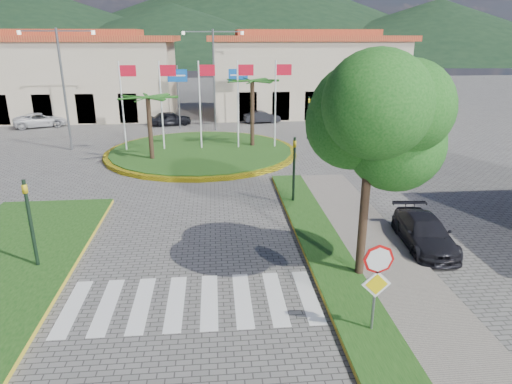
{
  "coord_description": "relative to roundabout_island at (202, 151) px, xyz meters",
  "views": [
    {
      "loc": [
        0.91,
        -7.94,
        7.55
      ],
      "look_at": [
        2.37,
        8.0,
        2.03
      ],
      "focal_mm": 32.0,
      "sensor_mm": 36.0,
      "label": 1
    }
  ],
  "objects": [
    {
      "name": "crosswalk",
      "position": [
        -0.0,
        -18.0,
        -0.16
      ],
      "size": [
        8.0,
        3.0,
        0.01
      ],
      "primitive_type": "cube",
      "color": "silver",
      "rests_on": "ground"
    },
    {
      "name": "hill_near_back",
      "position": [
        -10.0,
        108.0,
        7.83
      ],
      "size": [
        110.0,
        110.0,
        16.0
      ],
      "primitive_type": "cone",
      "color": "black",
      "rests_on": "ground"
    },
    {
      "name": "traffic_light_far",
      "position": [
        8.0,
        4.0,
        1.77
      ],
      "size": [
        0.18,
        0.15,
        3.2
      ],
      "color": "black",
      "rests_on": "ground"
    },
    {
      "name": "traffic_light_right",
      "position": [
        4.5,
        -10.0,
        1.77
      ],
      "size": [
        0.15,
        0.18,
        3.2
      ],
      "color": "black",
      "rests_on": "ground"
    },
    {
      "name": "building_left",
      "position": [
        -14.0,
        16.0,
        3.73
      ],
      "size": [
        23.32,
        9.54,
        8.05
      ],
      "color": "beige",
      "rests_on": "ground"
    },
    {
      "name": "hill_far_mid",
      "position": [
        15.0,
        138.0,
        14.83
      ],
      "size": [
        180.0,
        180.0,
        30.0
      ],
      "primitive_type": "cone",
      "color": "black",
      "rests_on": "ground"
    },
    {
      "name": "direction_sign_east",
      "position": [
        3.0,
        8.97,
        3.36
      ],
      "size": [
        1.6,
        0.14,
        5.2
      ],
      "color": "slate",
      "rests_on": "ground"
    },
    {
      "name": "direction_sign_west",
      "position": [
        -2.0,
        8.97,
        3.36
      ],
      "size": [
        1.6,
        0.14,
        5.2
      ],
      "color": "slate",
      "rests_on": "ground"
    },
    {
      "name": "car_dark_b",
      "position": [
        5.21,
        11.03,
        0.37
      ],
      "size": [
        3.4,
        1.6,
        1.08
      ],
      "primitive_type": "imported",
      "rotation": [
        0.0,
        0.0,
        1.71
      ],
      "color": "black",
      "rests_on": "ground"
    },
    {
      "name": "traffic_light_left",
      "position": [
        -5.2,
        -15.5,
        1.77
      ],
      "size": [
        0.15,
        0.18,
        3.2
      ],
      "color": "black",
      "rests_on": "ground"
    },
    {
      "name": "street_lamp_centre",
      "position": [
        1.0,
        8.0,
        4.33
      ],
      "size": [
        4.8,
        0.16,
        8.0
      ],
      "color": "slate",
      "rests_on": "ground"
    },
    {
      "name": "building_right",
      "position": [
        10.0,
        16.0,
        3.73
      ],
      "size": [
        19.08,
        9.54,
        8.05
      ],
      "color": "beige",
      "rests_on": "ground"
    },
    {
      "name": "car_dark_a",
      "position": [
        -2.93,
        10.58,
        0.44
      ],
      "size": [
        3.82,
        2.16,
        1.22
      ],
      "primitive_type": "imported",
      "rotation": [
        0.0,
        0.0,
        1.78
      ],
      "color": "black",
      "rests_on": "ground"
    },
    {
      "name": "hill_far_west",
      "position": [
        -55.0,
        118.0,
        10.83
      ],
      "size": [
        140.0,
        140.0,
        22.0
      ],
      "primitive_type": "cone",
      "color": "black",
      "rests_on": "ground"
    },
    {
      "name": "white_van",
      "position": [
        -14.05,
        10.85,
        0.43
      ],
      "size": [
        4.76,
        3.48,
        1.2
      ],
      "primitive_type": "imported",
      "rotation": [
        0.0,
        0.0,
        1.96
      ],
      "color": "silver",
      "rests_on": "ground"
    },
    {
      "name": "deciduous_tree",
      "position": [
        5.5,
        -17.0,
        5.01
      ],
      "size": [
        3.6,
        3.6,
        6.8
      ],
      "color": "black",
      "rests_on": "ground"
    },
    {
      "name": "car_side_right",
      "position": [
        8.59,
        -15.0,
        0.41
      ],
      "size": [
        1.96,
        4.12,
        1.16
      ],
      "primitive_type": "imported",
      "rotation": [
        0.0,
        0.0,
        -0.09
      ],
      "color": "black",
      "rests_on": "ground"
    },
    {
      "name": "street_lamp_west",
      "position": [
        -9.0,
        2.0,
        4.33
      ],
      "size": [
        4.8,
        0.16,
        8.0
      ],
      "color": "slate",
      "rests_on": "ground"
    },
    {
      "name": "verge_right",
      "position": [
        4.8,
        -20.0,
        -0.08
      ],
      "size": [
        1.6,
        28.0,
        0.18
      ],
      "primitive_type": "cube",
      "color": "#174313",
      "rests_on": "ground"
    },
    {
      "name": "stop_sign",
      "position": [
        4.9,
        -20.04,
        1.62
      ],
      "size": [
        0.8,
        0.11,
        2.65
      ],
      "color": "slate",
      "rests_on": "ground"
    },
    {
      "name": "roundabout_island",
      "position": [
        0.0,
        0.0,
        0.0
      ],
      "size": [
        12.7,
        12.7,
        6.0
      ],
      "color": "yellow",
      "rests_on": "ground"
    },
    {
      "name": "sidewalk_right",
      "position": [
        6.0,
        -20.0,
        -0.09
      ],
      "size": [
        4.0,
        28.0,
        0.15
      ],
      "primitive_type": "cube",
      "color": "gray",
      "rests_on": "ground"
    },
    {
      "name": "hill_far_east",
      "position": [
        70.0,
        113.0,
        8.83
      ],
      "size": [
        120.0,
        120.0,
        18.0
      ],
      "primitive_type": "cone",
      "color": "black",
      "rests_on": "ground"
    }
  ]
}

